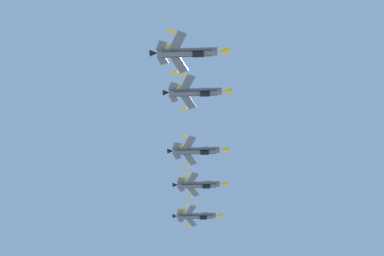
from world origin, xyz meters
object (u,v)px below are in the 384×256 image
fighter_jet_right_wing (197,150)px  fighter_jet_right_outer (189,52)px  fighter_jet_lead (197,216)px  fighter_jet_left_wing (200,184)px  fighter_jet_left_outer (197,92)px

fighter_jet_right_wing → fighter_jet_right_outer: size_ratio=1.00×
fighter_jet_lead → fighter_jet_left_wing: 18.13m
fighter_jet_right_outer → fighter_jet_right_wing: bearing=179.0°
fighter_jet_lead → fighter_jet_left_wing: (-3.12, -17.86, -0.14)m
fighter_jet_right_wing → fighter_jet_left_wing: bearing=179.4°
fighter_jet_lead → fighter_jet_left_outer: 57.14m
fighter_jet_left_wing → fighter_jet_lead: bearing=-176.1°
fighter_jet_left_wing → fighter_jet_right_outer: fighter_jet_left_wing is taller
fighter_jet_left_outer → fighter_jet_right_outer: size_ratio=1.00×
fighter_jet_left_outer → fighter_jet_right_outer: fighter_jet_left_outer is taller
fighter_jet_lead → fighter_jet_right_outer: bearing=0.3°
fighter_jet_left_wing → fighter_jet_right_outer: 55.77m
fighter_jet_lead → fighter_jet_right_outer: (-17.21, -71.61, -4.79)m
fighter_jet_left_wing → fighter_jet_right_outer: size_ratio=1.00×
fighter_jet_left_outer → fighter_jet_lead: bearing=-178.5°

